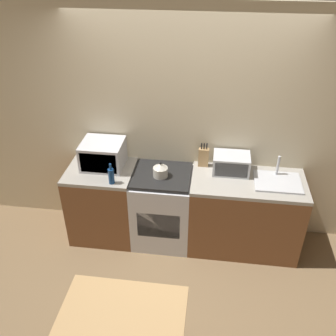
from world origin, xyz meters
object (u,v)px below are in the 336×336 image
microwave (103,154)px  toaster_oven (231,164)px  kettle (160,170)px  dining_table (120,333)px  bottle (111,176)px  stove_range (162,207)px

microwave → toaster_oven: (1.40, 0.06, -0.04)m
kettle → toaster_oven: bearing=14.0°
kettle → dining_table: 1.74m
kettle → bottle: 0.52m
kettle → bottle: bottle is taller
microwave → toaster_oven: size_ratio=1.15×
kettle → stove_range: bearing=72.6°
kettle → toaster_oven: toaster_oven is taller
kettle → microwave: microwave is taller
dining_table → microwave: bearing=108.4°
microwave → bottle: bearing=-61.6°
kettle → dining_table: size_ratio=0.19×
stove_range → toaster_oven: size_ratio=2.31×
stove_range → dining_table: (-0.05, -1.75, 0.23)m
dining_table → bottle: bearing=106.1°
stove_range → kettle: size_ratio=5.09×
kettle → dining_table: bearing=-91.4°
toaster_oven → stove_range: bearing=-168.4°
stove_range → dining_table: bearing=-91.7°
microwave → toaster_oven: microwave is taller
stove_range → kettle: 0.53m
kettle → microwave: bearing=169.1°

